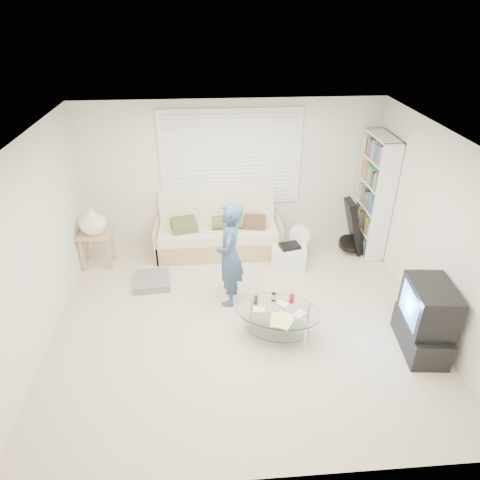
{
  "coord_description": "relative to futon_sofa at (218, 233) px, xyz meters",
  "views": [
    {
      "loc": [
        -0.37,
        -4.55,
        3.9
      ],
      "look_at": [
        0.01,
        0.3,
        1.09
      ],
      "focal_mm": 32.0,
      "sensor_mm": 36.0,
      "label": 1
    }
  ],
  "objects": [
    {
      "name": "ground",
      "position": [
        0.25,
        -1.87,
        -0.34
      ],
      "size": [
        5.0,
        5.0,
        0.0
      ],
      "primitive_type": "plane",
      "color": "#C4B699",
      "rests_on": "ground"
    },
    {
      "name": "room_shell",
      "position": [
        0.25,
        -1.4,
        1.29
      ],
      "size": [
        5.02,
        4.52,
        2.51
      ],
      "color": "silver",
      "rests_on": "ground"
    },
    {
      "name": "window_blinds",
      "position": [
        0.25,
        0.33,
        1.21
      ],
      "size": [
        2.32,
        0.08,
        1.62
      ],
      "color": "silver",
      "rests_on": "ground"
    },
    {
      "name": "futon_sofa",
      "position": [
        0.0,
        0.0,
        0.0
      ],
      "size": [
        2.12,
        0.86,
        1.04
      ],
      "color": "tan",
      "rests_on": "ground"
    },
    {
      "name": "grey_floor_pillow",
      "position": [
        -1.06,
        -0.94,
        -0.28
      ],
      "size": [
        0.57,
        0.57,
        0.12
      ],
      "primitive_type": "cube",
      "rotation": [
        0.0,
        0.0,
        0.08
      ],
      "color": "slate",
      "rests_on": "ground"
    },
    {
      "name": "side_table",
      "position": [
        -1.97,
        -0.31,
        0.43
      ],
      "size": [
        0.53,
        0.42,
        1.04
      ],
      "color": "tan",
      "rests_on": "ground"
    },
    {
      "name": "bookshelf",
      "position": [
        2.57,
        -0.17,
        0.67
      ],
      "size": [
        0.32,
        0.85,
        2.03
      ],
      "color": "white",
      "rests_on": "ground"
    },
    {
      "name": "guitar_case",
      "position": [
        2.26,
        -0.27,
        0.1
      ],
      "size": [
        0.4,
        0.37,
        0.97
      ],
      "color": "black",
      "rests_on": "ground"
    },
    {
      "name": "floor_fan",
      "position": [
        1.34,
        -0.28,
        0.0
      ],
      "size": [
        0.37,
        0.24,
        0.59
      ],
      "color": "white",
      "rests_on": "ground"
    },
    {
      "name": "storage_bin",
      "position": [
        1.14,
        -0.57,
        -0.16
      ],
      "size": [
        0.63,
        0.5,
        0.39
      ],
      "color": "white",
      "rests_on": "ground"
    },
    {
      "name": "tv_unit",
      "position": [
        2.44,
        -2.58,
        0.12
      ],
      "size": [
        0.55,
        0.9,
        0.94
      ],
      "color": "black",
      "rests_on": "ground"
    },
    {
      "name": "coffee_table",
      "position": [
        0.68,
        -2.22,
        -0.01
      ],
      "size": [
        1.28,
        1.02,
        0.54
      ],
      "color": "silver",
      "rests_on": "ground"
    },
    {
      "name": "standing_person",
      "position": [
        0.12,
        -1.43,
        0.43
      ],
      "size": [
        0.47,
        0.63,
        1.55
      ],
      "primitive_type": "imported",
      "rotation": [
        0.0,
        0.0,
        -1.77
      ],
      "color": "navy",
      "rests_on": "ground"
    }
  ]
}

